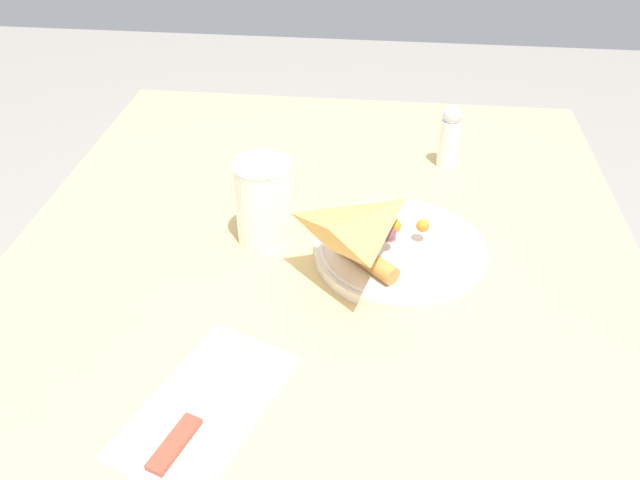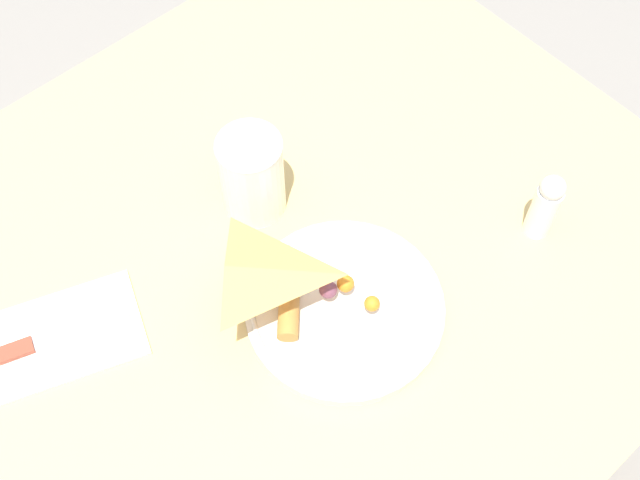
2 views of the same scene
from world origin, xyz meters
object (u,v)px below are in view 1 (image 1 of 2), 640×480
at_px(plate_pizza, 399,248).
at_px(dining_table, 314,359).
at_px(napkin_folded, 207,405).
at_px(salt_shaker, 450,136).
at_px(milk_glass, 264,204).
at_px(butter_knife, 202,409).

bearing_deg(plate_pizza, dining_table, 137.47).
bearing_deg(napkin_folded, salt_shaker, -27.08).
relative_size(plate_pizza, milk_glass, 1.90).
bearing_deg(dining_table, napkin_folded, 150.25).
height_order(napkin_folded, butter_knife, butter_knife).
bearing_deg(butter_knife, dining_table, -10.34).
bearing_deg(dining_table, butter_knife, 150.73).
bearing_deg(salt_shaker, plate_pizza, 163.56).
height_order(milk_glass, salt_shaker, milk_glass).
height_order(dining_table, napkin_folded, napkin_folded).
distance_m(milk_glass, butter_knife, 0.30).
bearing_deg(milk_glass, dining_table, -148.14).
relative_size(plate_pizza, napkin_folded, 1.01).
bearing_deg(milk_glass, napkin_folded, 178.19).
bearing_deg(butter_knife, salt_shaker, -8.03).
xyz_separation_m(dining_table, butter_knife, (-0.17, 0.09, 0.10)).
distance_m(plate_pizza, butter_knife, 0.34).
height_order(plate_pizza, salt_shaker, salt_shaker).
distance_m(dining_table, milk_glass, 0.22).
distance_m(dining_table, plate_pizza, 0.18).
height_order(dining_table, butter_knife, butter_knife).
relative_size(plate_pizza, butter_knife, 1.31).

